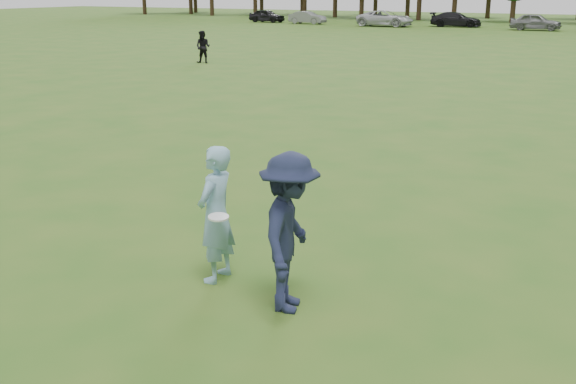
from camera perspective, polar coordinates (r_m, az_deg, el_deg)
name	(u,v)px	position (r m, az deg, el deg)	size (l,w,h in m)	color
ground	(215,277)	(9.36, -6.18, -7.18)	(200.00, 200.00, 0.00)	#2A5618
thrower	(216,214)	(8.96, -6.13, -1.89)	(0.68, 0.44, 1.86)	#7EACC3
defender	(290,233)	(8.08, 0.13, -3.48)	(1.28, 0.73, 1.98)	#191F38
player_far_a	(203,47)	(35.91, -7.20, 12.08)	(0.80, 0.62, 1.65)	black
car_a	(267,16)	(77.77, -1.81, 14.69)	(1.67, 4.16, 1.42)	black
car_b	(307,18)	(74.25, 1.66, 14.55)	(1.41, 4.03, 1.33)	slate
car_c	(385,19)	(70.00, 8.23, 14.33)	(2.58, 5.60, 1.56)	#BABABF
car_d	(456,19)	(70.57, 14.03, 13.98)	(2.01, 4.94, 1.43)	black
car_e	(536,22)	(66.89, 20.25, 13.36)	(1.80, 4.47, 1.52)	slate
disc_in_play	(218,217)	(8.65, -5.91, -2.13)	(0.33, 0.33, 0.06)	white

